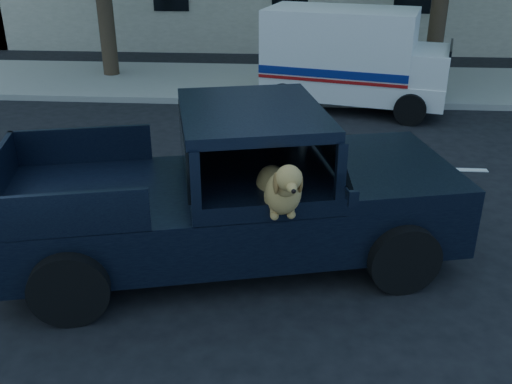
# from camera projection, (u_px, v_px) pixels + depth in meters

# --- Properties ---
(ground) EXTENTS (120.00, 120.00, 0.00)m
(ground) POSITION_uv_depth(u_px,v_px,m) (190.00, 260.00, 7.49)
(ground) COLOR black
(ground) RESTS_ON ground
(far_sidewalk) EXTENTS (60.00, 4.00, 0.15)m
(far_sidewalk) POSITION_uv_depth(u_px,v_px,m) (249.00, 82.00, 15.78)
(far_sidewalk) COLOR gray
(far_sidewalk) RESTS_ON ground
(lane_stripes) EXTENTS (21.60, 0.14, 0.01)m
(lane_stripes) POSITION_uv_depth(u_px,v_px,m) (331.00, 166.00, 10.43)
(lane_stripes) COLOR silver
(lane_stripes) RESTS_ON ground
(pickup_truck) EXTENTS (5.99, 3.51, 2.02)m
(pickup_truck) POSITION_uv_depth(u_px,v_px,m) (224.00, 211.00, 7.29)
(pickup_truck) COLOR black
(pickup_truck) RESTS_ON ground
(mail_truck) EXTENTS (4.54, 2.98, 2.30)m
(mail_truck) POSITION_uv_depth(u_px,v_px,m) (351.00, 66.00, 13.46)
(mail_truck) COLOR silver
(mail_truck) RESTS_ON ground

